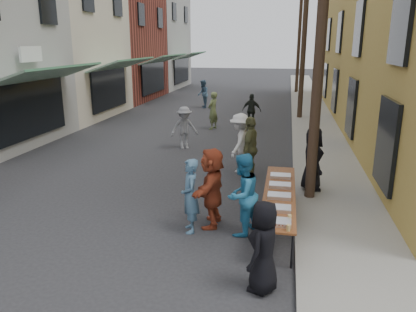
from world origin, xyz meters
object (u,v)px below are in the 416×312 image
at_px(guest_front_c, 242,195).
at_px(utility_pole_mid, 304,33).
at_px(catering_tray_sausage, 277,222).
at_px(server, 312,159).
at_px(utility_pole_near, 322,21).
at_px(utility_pole_far, 299,36).
at_px(guest_front_a, 264,247).
at_px(serving_table, 279,194).

bearing_deg(guest_front_c, utility_pole_mid, -157.89).
relative_size(catering_tray_sausage, server, 0.29).
height_order(utility_pole_mid, catering_tray_sausage, utility_pole_mid).
distance_m(utility_pole_near, catering_tray_sausage, 5.01).
distance_m(utility_pole_far, guest_front_a, 28.54).
bearing_deg(guest_front_c, server, 178.95).
height_order(utility_pole_near, utility_pole_far, same).
relative_size(utility_pole_near, catering_tray_sausage, 18.00).
xyz_separation_m(utility_pole_mid, guest_front_a, (-0.96, -16.29, -3.71)).
xyz_separation_m(utility_pole_mid, server, (0.05, -11.45, -3.54)).
xyz_separation_m(guest_front_c, server, (1.59, 2.84, 0.07)).
distance_m(guest_front_c, server, 3.25).
height_order(utility_pole_far, guest_front_c, utility_pole_far).
xyz_separation_m(utility_pole_near, guest_front_a, (-0.96, -4.29, -3.71)).
distance_m(utility_pole_mid, catering_tray_sausage, 15.75).
bearing_deg(utility_pole_far, server, -89.88).
bearing_deg(utility_pole_near, utility_pole_mid, 90.00).
bearing_deg(guest_front_a, utility_pole_mid, -163.92).
distance_m(serving_table, guest_front_c, 1.03).
relative_size(serving_table, server, 2.31).
height_order(utility_pole_far, serving_table, utility_pole_far).
xyz_separation_m(utility_pole_near, catering_tray_sausage, (-0.77, -3.28, -3.71)).
xyz_separation_m(serving_table, catering_tray_sausage, (-0.00, -1.65, 0.08)).
bearing_deg(serving_table, guest_front_a, -94.15).
relative_size(utility_pole_near, server, 5.21).
bearing_deg(utility_pole_mid, guest_front_a, -93.37).
height_order(serving_table, catering_tray_sausage, catering_tray_sausage).
bearing_deg(guest_front_a, utility_pole_far, -162.50).
bearing_deg(catering_tray_sausage, utility_pole_mid, 87.13).
distance_m(catering_tray_sausage, guest_front_a, 1.02).
distance_m(utility_pole_near, guest_front_a, 5.75).
xyz_separation_m(utility_pole_far, catering_tray_sausage, (-0.77, -27.28, -3.71)).
distance_m(serving_table, catering_tray_sausage, 1.65).
bearing_deg(catering_tray_sausage, utility_pole_near, 76.85).
bearing_deg(serving_table, catering_tray_sausage, -90.00).
bearing_deg(server, utility_pole_mid, -15.98).
distance_m(utility_pole_mid, server, 11.99).
xyz_separation_m(utility_pole_mid, catering_tray_sausage, (-0.77, -15.28, -3.71)).
xyz_separation_m(guest_front_a, server, (1.01, 4.83, 0.18)).
distance_m(utility_pole_near, server, 3.58).
relative_size(utility_pole_near, guest_front_a, 5.71).
distance_m(utility_pole_far, serving_table, 25.92).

